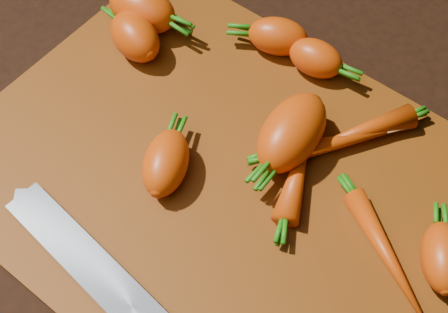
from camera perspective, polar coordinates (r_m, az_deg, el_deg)
The scene contains 14 objects.
ground at distance 0.64m, azimuth -0.55°, elevation -2.27°, with size 2.00×2.00×0.01m, color black.
cutting_board at distance 0.63m, azimuth -0.56°, elevation -1.77°, with size 0.50×0.40×0.01m, color #5B2B08.
carrot_0 at distance 0.73m, azimuth -7.48°, elevation 13.21°, with size 0.08×0.05×0.05m, color #D9490E.
carrot_1 at distance 0.71m, azimuth -8.16°, elevation 10.79°, with size 0.07×0.05×0.05m, color #D9490E.
carrot_2 at distance 0.62m, azimuth 6.23°, elevation 2.21°, with size 0.10×0.06×0.06m, color #D9490E.
carrot_3 at distance 0.61m, azimuth -5.34°, elevation -0.56°, with size 0.07×0.04×0.04m, color #D9490E.
carrot_4 at distance 0.71m, azimuth 4.95°, elevation 10.89°, with size 0.07×0.04×0.04m, color #D9490E.
carrot_5 at distance 0.69m, azimuth 8.38°, elevation 8.88°, with size 0.06×0.04×0.04m, color #D9490E.
carrot_6 at distance 0.59m, azimuth 19.42°, elevation -8.69°, with size 0.07×0.04×0.04m, color #D9490E.
carrot_7 at distance 0.64m, azimuth 9.52°, elevation 1.10°, with size 0.12×0.03×0.03m, color #D9490E.
carrot_8 at distance 0.59m, azimuth 14.63°, elevation -8.60°, with size 0.13×0.02×0.02m, color #D9490E.
carrot_9 at distance 0.61m, azimuth 6.68°, elevation -1.69°, with size 0.10×0.03×0.03m, color #D9490E.
carrot_10 at distance 0.65m, azimuth 12.88°, elevation 2.37°, with size 0.10×0.03×0.03m, color #D9490E.
knife at distance 0.58m, azimuth -11.07°, elevation -10.79°, with size 0.33×0.06×0.02m.
Camera 1 is at (0.20, -0.25, 0.55)m, focal length 50.00 mm.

